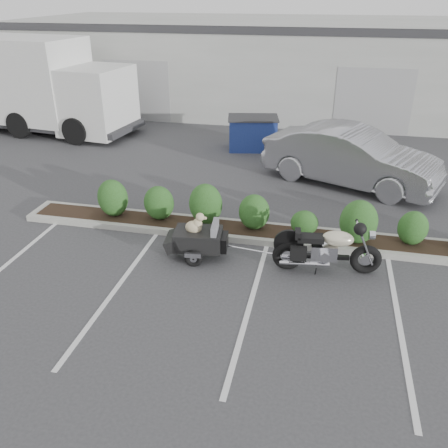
% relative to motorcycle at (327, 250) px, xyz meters
% --- Properties ---
extents(ground, '(90.00, 90.00, 0.00)m').
position_rel_motorcycle_xyz_m(ground, '(-2.55, -0.92, -0.52)').
color(ground, '#38383A').
rests_on(ground, ground).
extents(planter_kerb, '(12.00, 1.00, 0.15)m').
position_rel_motorcycle_xyz_m(planter_kerb, '(-1.55, 1.28, -0.44)').
color(planter_kerb, '#9E9E93').
rests_on(planter_kerb, ground).
extents(building, '(26.00, 10.00, 4.00)m').
position_rel_motorcycle_xyz_m(building, '(-2.55, 16.08, 1.48)').
color(building, '#9EA099').
rests_on(building, ground).
extents(motorcycle, '(2.27, 0.84, 1.30)m').
position_rel_motorcycle_xyz_m(motorcycle, '(0.00, 0.00, 0.00)').
color(motorcycle, black).
rests_on(motorcycle, ground).
extents(pet_trailer, '(1.82, 1.03, 1.08)m').
position_rel_motorcycle_xyz_m(pet_trailer, '(-2.79, 0.02, -0.07)').
color(pet_trailer, black).
rests_on(pet_trailer, ground).
extents(sedan, '(5.48, 3.65, 1.71)m').
position_rel_motorcycle_xyz_m(sedan, '(0.54, 5.23, 0.33)').
color(sedan, '#A9A9B0').
rests_on(sedan, ground).
extents(dumpster, '(2.01, 1.56, 1.19)m').
position_rel_motorcycle_xyz_m(dumpster, '(-2.89, 8.07, 0.08)').
color(dumpster, navy).
rests_on(dumpster, ground).
extents(delivery_truck, '(8.25, 3.63, 3.65)m').
position_rel_motorcycle_xyz_m(delivery_truck, '(-11.78, 8.74, 1.23)').
color(delivery_truck, silver).
rests_on(delivery_truck, ground).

